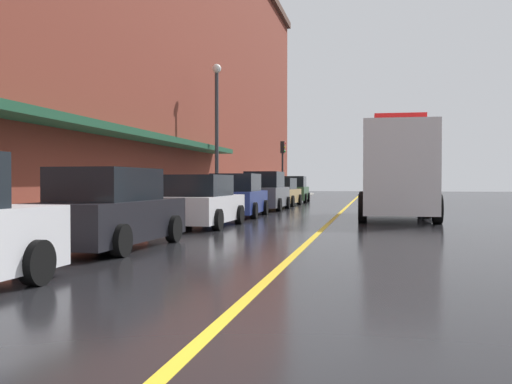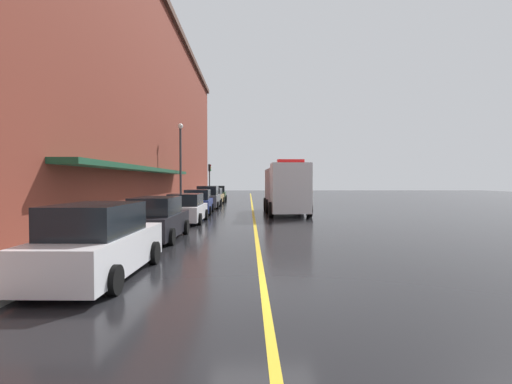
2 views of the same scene
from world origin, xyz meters
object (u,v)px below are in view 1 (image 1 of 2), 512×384
box_truck (396,172)px  parking_meter_1 (165,193)px  parked_car_5 (280,193)px  parked_car_4 (265,192)px  parked_car_3 (237,197)px  street_lamp_left (217,120)px  parked_car_6 (293,190)px  traffic_light_near (283,159)px  parking_meter_0 (243,188)px  parked_car_2 (200,202)px  parked_car_1 (111,211)px

box_truck → parking_meter_1: size_ratio=6.01×
parked_car_5 → parked_car_4: bearing=-177.1°
parked_car_3 → street_lamp_left: (-1.99, 4.17, 3.58)m
parked_car_6 → traffic_light_near: traffic_light_near is taller
box_truck → parking_meter_0: 10.42m
parked_car_6 → parking_meter_1: (-1.43, -21.36, 0.23)m
parking_meter_0 → traffic_light_near: traffic_light_near is taller
parking_meter_1 → street_lamp_left: bearing=93.9°
parked_car_4 → parked_car_6: 10.93m
box_truck → street_lamp_left: bearing=-116.6°
parked_car_2 → parking_meter_1: parked_car_2 is taller
parking_meter_1 → traffic_light_near: 25.53m
parked_car_3 → parking_meter_0: parked_car_3 is taller
parked_car_2 → parked_car_3: (-0.08, 5.47, 0.04)m
parking_meter_0 → parked_car_2: bearing=-83.4°
street_lamp_left → parking_meter_0: bearing=78.8°
parked_car_1 → street_lamp_left: bearing=8.2°
parked_car_1 → traffic_light_near: traffic_light_near is taller
parked_car_6 → parked_car_5: bearing=177.6°
box_truck → parking_meter_0: size_ratio=6.01×
parked_car_1 → traffic_light_near: bearing=3.5°
box_truck → parked_car_1: bearing=-29.4°
parked_car_4 → parking_meter_0: 2.11m
parked_car_2 → street_lamp_left: 10.50m
parked_car_4 → parking_meter_1: bearing=171.8°
parked_car_5 → traffic_light_near: size_ratio=1.03×
parked_car_2 → parking_meter_0: (-1.47, 12.67, 0.29)m
parked_car_1 → traffic_light_near: 32.45m
parked_car_5 → parking_meter_1: bearing=176.7°
parked_car_4 → box_truck: (6.18, -5.52, 0.90)m
parked_car_1 → parked_car_2: parked_car_1 is taller
parked_car_3 → street_lamp_left: size_ratio=0.65×
parking_meter_1 → street_lamp_left: size_ratio=0.19×
box_truck → parking_meter_1: bearing=-58.4°
box_truck → traffic_light_near: bearing=-160.6°
traffic_light_near → parked_car_1: bearing=-87.8°
parking_meter_1 → parked_car_4: bearing=81.8°
parked_car_6 → parking_meter_1: bearing=174.1°
parked_car_5 → parked_car_1: bearing=-178.5°
parked_car_1 → street_lamp_left: 16.29m
box_truck → parked_car_4: bearing=-132.7°
parking_meter_1 → traffic_light_near: bearing=89.9°
parked_car_1 → parked_car_5: bearing=1.1°
parked_car_5 → traffic_light_near: (-1.33, 9.75, 2.39)m
parked_car_5 → parked_car_6: bearing=1.4°
parked_car_1 → parking_meter_1: (-1.30, 6.90, 0.25)m
box_truck → parking_meter_0: (-7.68, 7.00, -0.73)m
parked_car_1 → parked_car_5: size_ratio=1.04×
traffic_light_near → parking_meter_1: bearing=-90.1°
parked_car_5 → traffic_light_near: traffic_light_near is taller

